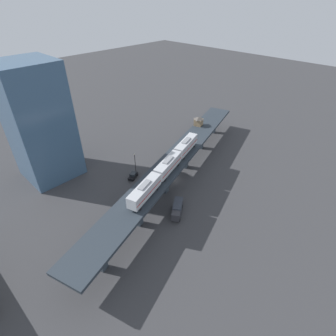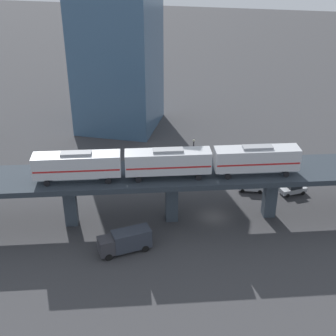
{
  "view_description": "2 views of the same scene",
  "coord_description": "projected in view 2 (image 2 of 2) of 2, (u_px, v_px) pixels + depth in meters",
  "views": [
    {
      "loc": [
        -45.63,
        50.53,
        51.38
      ],
      "look_at": [
        -3.41,
        6.44,
        9.54
      ],
      "focal_mm": 28.0,
      "sensor_mm": 36.0,
      "label": 1
    },
    {
      "loc": [
        -60.28,
        -6.0,
        40.16
      ],
      "look_at": [
        -3.41,
        6.44,
        9.54
      ],
      "focal_mm": 50.0,
      "sensor_mm": 36.0,
      "label": 2
    }
  ],
  "objects": [
    {
      "name": "ground_plane",
      "position": [
        214.0,
        217.0,
        71.95
      ],
      "size": [
        400.0,
        400.0,
        0.0
      ],
      "primitive_type": "plane",
      "color": "#38383A"
    },
    {
      "name": "subway_train",
      "position": [
        168.0,
        161.0,
        65.3
      ],
      "size": [
        13.45,
        36.42,
        4.45
      ],
      "color": "silver",
      "rests_on": "elevated_viaduct"
    },
    {
      "name": "street_car_silver",
      "position": [
        293.0,
        189.0,
        77.77
      ],
      "size": [
        3.74,
        4.71,
        1.89
      ],
      "color": "#B7BABF",
      "rests_on": "ground"
    },
    {
      "name": "street_car_white",
      "position": [
        251.0,
        186.0,
        78.61
      ],
      "size": [
        2.31,
        4.56,
        1.89
      ],
      "color": "silver",
      "rests_on": "ground"
    },
    {
      "name": "office_tower",
      "position": [
        117.0,
        44.0,
        96.36
      ],
      "size": [
        16.0,
        16.0,
        36.0
      ],
      "color": "#3D5B7A",
      "rests_on": "ground"
    },
    {
      "name": "street_lamp",
      "position": [
        193.0,
        154.0,
        82.12
      ],
      "size": [
        0.44,
        0.44,
        6.94
      ],
      "color": "black",
      "rests_on": "ground"
    },
    {
      "name": "street_car_black",
      "position": [
        174.0,
        174.0,
        82.23
      ],
      "size": [
        3.55,
        4.74,
        1.89
      ],
      "color": "black",
      "rests_on": "ground"
    },
    {
      "name": "elevated_viaduct",
      "position": [
        217.0,
        178.0,
        68.75
      ],
      "size": [
        34.66,
        90.49,
        8.04
      ],
      "color": "#283039",
      "rests_on": "ground"
    },
    {
      "name": "delivery_truck",
      "position": [
        126.0,
        241.0,
        63.64
      ],
      "size": [
        5.9,
        7.22,
        3.2
      ],
      "color": "#333338",
      "rests_on": "ground"
    }
  ]
}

